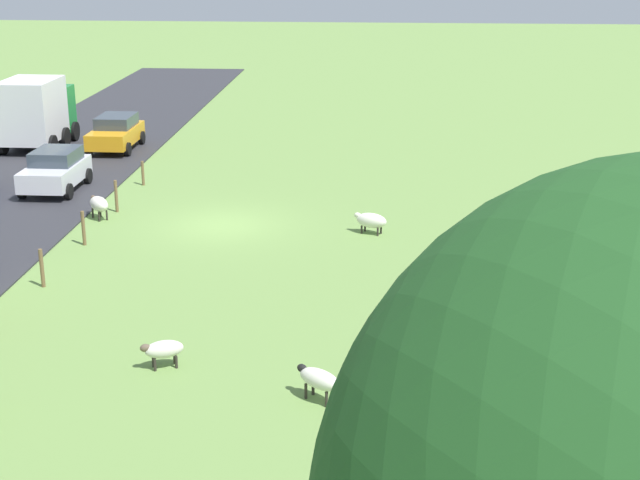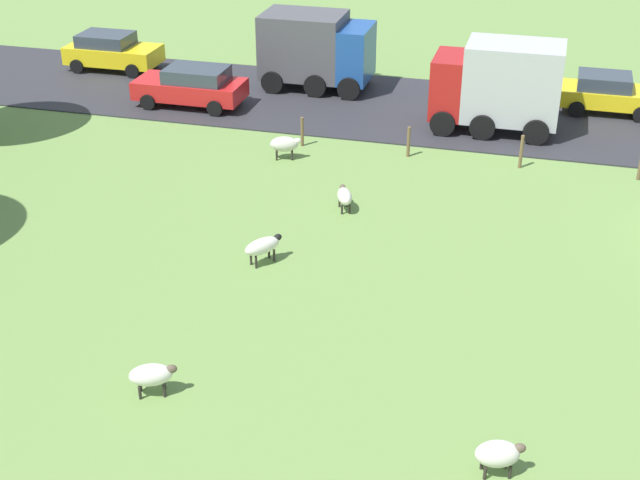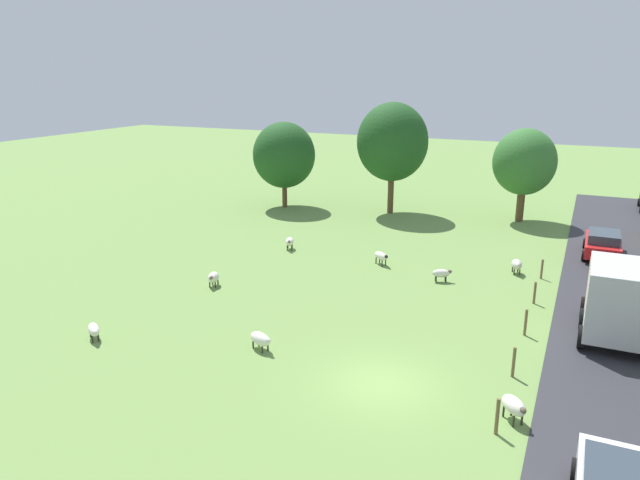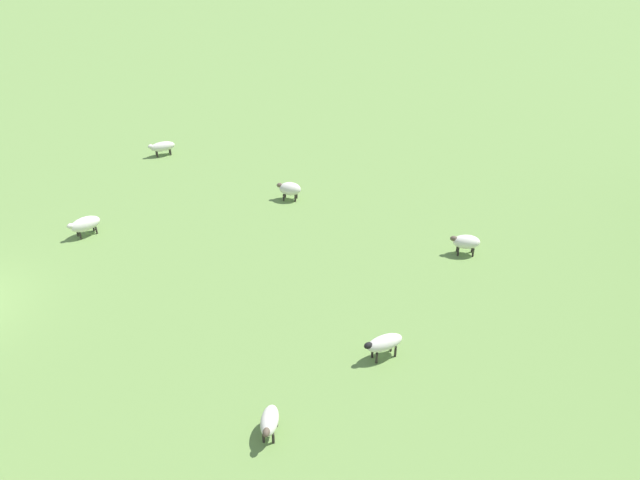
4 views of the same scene
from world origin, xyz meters
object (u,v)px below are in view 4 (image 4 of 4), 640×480
at_px(sheep_5, 466,242).
at_px(sheep_1, 269,421).
at_px(sheep_4, 290,189).
at_px(sheep_6, 384,343).
at_px(sheep_3, 85,224).
at_px(sheep_0, 162,147).

bearing_deg(sheep_5, sheep_1, -10.54).
bearing_deg(sheep_4, sheep_6, 45.94).
relative_size(sheep_1, sheep_3, 0.86).
relative_size(sheep_0, sheep_3, 0.93).
bearing_deg(sheep_6, sheep_0, -118.16).
bearing_deg(sheep_4, sheep_0, -97.10).
relative_size(sheep_4, sheep_6, 0.91).
height_order(sheep_0, sheep_3, sheep_3).
height_order(sheep_1, sheep_6, sheep_6).
bearing_deg(sheep_1, sheep_5, 169.46).
height_order(sheep_1, sheep_5, sheep_5).
distance_m(sheep_1, sheep_4, 12.28).
distance_m(sheep_3, sheep_6, 12.60).
distance_m(sheep_0, sheep_4, 7.59).
bearing_deg(sheep_5, sheep_4, -94.33).
relative_size(sheep_3, sheep_5, 1.14).
distance_m(sheep_4, sheep_5, 7.68).
bearing_deg(sheep_6, sheep_1, -19.79).
height_order(sheep_4, sheep_6, sheep_4).
xyz_separation_m(sheep_1, sheep_6, (-3.93, 1.41, 0.05)).
xyz_separation_m(sheep_4, sheep_6, (6.92, 7.16, 0.04)).
height_order(sheep_0, sheep_4, sheep_4).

